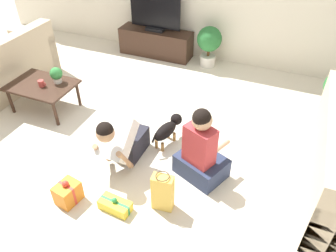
{
  "coord_description": "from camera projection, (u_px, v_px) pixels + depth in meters",
  "views": [
    {
      "loc": [
        1.61,
        -2.76,
        2.72
      ],
      "look_at": [
        0.5,
        -0.09,
        0.45
      ],
      "focal_mm": 35.0,
      "sensor_mm": 36.0,
      "label": 1
    }
  ],
  "objects": [
    {
      "name": "dog",
      "position": [
        168.0,
        129.0,
        4.02
      ],
      "size": [
        0.25,
        0.57,
        0.33
      ],
      "rotation": [
        0.0,
        0.0,
        2.89
      ],
      "color": "black",
      "rests_on": "ground_plane"
    },
    {
      "name": "gift_box_b",
      "position": [
        115.0,
        205.0,
        3.3
      ],
      "size": [
        0.34,
        0.19,
        0.16
      ],
      "rotation": [
        0.0,
        0.0,
        -0.08
      ],
      "color": "yellow",
      "rests_on": "ground_plane"
    },
    {
      "name": "person_kneeling",
      "position": [
        122.0,
        140.0,
        3.66
      ],
      "size": [
        0.35,
        0.79,
        0.77
      ],
      "rotation": [
        0.0,
        0.0,
        -0.01
      ],
      "color": "#23232D",
      "rests_on": "ground_plane"
    },
    {
      "name": "person_sitting",
      "position": [
        201.0,
        152.0,
        3.5
      ],
      "size": [
        0.63,
        0.6,
        0.91
      ],
      "rotation": [
        0.0,
        0.0,
        2.75
      ],
      "color": "#283351",
      "rests_on": "ground_plane"
    },
    {
      "name": "gift_box_a",
      "position": [
        68.0,
        193.0,
        3.34
      ],
      "size": [
        0.24,
        0.27,
        0.29
      ],
      "rotation": [
        0.0,
        0.0,
        -0.18
      ],
      "color": "orange",
      "rests_on": "ground_plane"
    },
    {
      "name": "tabletop_plant",
      "position": [
        56.0,
        74.0,
        4.45
      ],
      "size": [
        0.17,
        0.17,
        0.22
      ],
      "color": "beige",
      "rests_on": "coffee_table"
    },
    {
      "name": "gift_bag_a",
      "position": [
        163.0,
        192.0,
        3.22
      ],
      "size": [
        0.22,
        0.15,
        0.45
      ],
      "rotation": [
        0.0,
        0.0,
        0.11
      ],
      "color": "#E5B74C",
      "rests_on": "ground_plane"
    },
    {
      "name": "coffee_table",
      "position": [
        42.0,
        87.0,
        4.51
      ],
      "size": [
        0.88,
        0.64,
        0.4
      ],
      "color": "#382319",
      "rests_on": "ground_plane"
    },
    {
      "name": "tv",
      "position": [
        155.0,
        11.0,
        5.62
      ],
      "size": [
        0.93,
        0.2,
        0.76
      ],
      "color": "black",
      "rests_on": "tv_console"
    },
    {
      "name": "ground_plane",
      "position": [
        134.0,
        140.0,
        4.17
      ],
      "size": [
        16.0,
        16.0,
        0.0
      ],
      "primitive_type": "plane",
      "color": "beige"
    },
    {
      "name": "tv_console",
      "position": [
        156.0,
        43.0,
        5.97
      ],
      "size": [
        1.32,
        0.4,
        0.47
      ],
      "color": "#382319",
      "rests_on": "ground_plane"
    },
    {
      "name": "mug",
      "position": [
        41.0,
        83.0,
        4.42
      ],
      "size": [
        0.12,
        0.08,
        0.09
      ],
      "color": "#B23D38",
      "rests_on": "coffee_table"
    },
    {
      "name": "potted_plant_back_right",
      "position": [
        209.0,
        42.0,
        5.51
      ],
      "size": [
        0.42,
        0.42,
        0.7
      ],
      "color": "beige",
      "rests_on": "ground_plane"
    }
  ]
}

